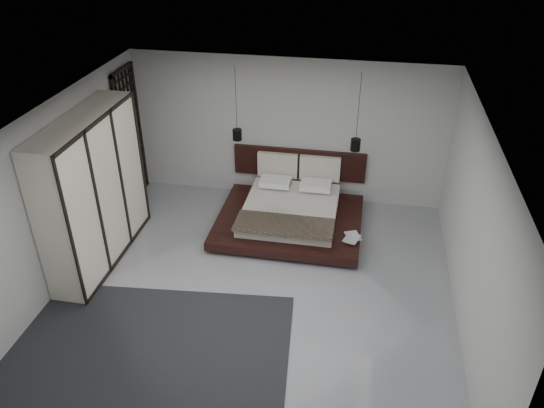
% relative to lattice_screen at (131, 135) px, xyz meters
% --- Properties ---
extents(floor, '(6.00, 6.00, 0.00)m').
position_rel_lattice_screen_xyz_m(floor, '(2.95, -2.45, -1.30)').
color(floor, '#999BA1').
rests_on(floor, ground).
extents(ceiling, '(6.00, 6.00, 0.00)m').
position_rel_lattice_screen_xyz_m(ceiling, '(2.95, -2.45, 1.50)').
color(ceiling, white).
rests_on(ceiling, wall_back).
extents(wall_back, '(6.00, 0.00, 6.00)m').
position_rel_lattice_screen_xyz_m(wall_back, '(2.95, 0.55, 0.10)').
color(wall_back, '#BABAB7').
rests_on(wall_back, floor).
extents(wall_front, '(6.00, 0.00, 6.00)m').
position_rel_lattice_screen_xyz_m(wall_front, '(2.95, -5.45, 0.10)').
color(wall_front, '#BABAB7').
rests_on(wall_front, floor).
extents(wall_left, '(0.00, 6.00, 6.00)m').
position_rel_lattice_screen_xyz_m(wall_left, '(-0.05, -2.45, 0.10)').
color(wall_left, '#BABAB7').
rests_on(wall_left, floor).
extents(wall_right, '(0.00, 6.00, 6.00)m').
position_rel_lattice_screen_xyz_m(wall_right, '(5.95, -2.45, 0.10)').
color(wall_right, '#BABAB7').
rests_on(wall_right, floor).
extents(lattice_screen, '(0.05, 0.90, 2.60)m').
position_rel_lattice_screen_xyz_m(lattice_screen, '(0.00, 0.00, 0.00)').
color(lattice_screen, black).
rests_on(lattice_screen, floor).
extents(bed, '(2.58, 2.31, 1.04)m').
position_rel_lattice_screen_xyz_m(bed, '(3.20, -0.53, -1.02)').
color(bed, black).
rests_on(bed, floor).
extents(book_lower, '(0.33, 0.37, 0.03)m').
position_rel_lattice_screen_xyz_m(book_lower, '(4.26, -1.16, -1.05)').
color(book_lower, '#99724C').
rests_on(book_lower, bed).
extents(book_upper, '(0.32, 0.37, 0.02)m').
position_rel_lattice_screen_xyz_m(book_upper, '(4.24, -1.19, -1.02)').
color(book_upper, '#99724C').
rests_on(book_upper, book_lower).
extents(pendant_left, '(0.17, 0.17, 1.36)m').
position_rel_lattice_screen_xyz_m(pendant_left, '(2.14, -0.15, 0.25)').
color(pendant_left, black).
rests_on(pendant_left, ceiling).
extents(pendant_right, '(0.17, 0.17, 1.39)m').
position_rel_lattice_screen_xyz_m(pendant_right, '(4.26, -0.15, 0.23)').
color(pendant_right, black).
rests_on(pendant_right, ceiling).
extents(wardrobe, '(0.60, 2.53, 2.48)m').
position_rel_lattice_screen_xyz_m(wardrobe, '(0.25, -2.06, -0.06)').
color(wardrobe, '#EEE7CF').
rests_on(wardrobe, floor).
extents(rug, '(4.14, 3.13, 0.02)m').
position_rel_lattice_screen_xyz_m(rug, '(1.75, -4.15, -1.29)').
color(rug, black).
rests_on(rug, floor).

